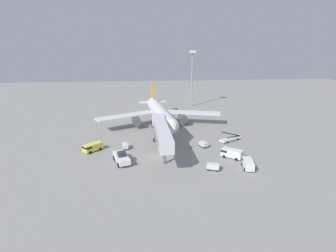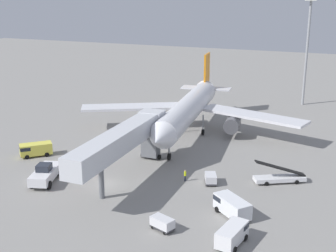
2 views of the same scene
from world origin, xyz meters
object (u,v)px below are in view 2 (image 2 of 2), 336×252
(baggage_cart_mid_right, at_px, (83,156))
(service_van_far_right, at_px, (233,233))
(airplane_at_gate, at_px, (189,109))
(belt_loader_truck, at_px, (280,177))
(jet_bridge, at_px, (125,139))
(apron_light_mast, at_px, (309,30))
(safety_cone_alpha, at_px, (109,154))
(service_van_rear_right, at_px, (35,149))
(service_van_mid_left, at_px, (231,205))
(baggage_cart_far_left, at_px, (211,178))
(ground_crew_worker_foreground, at_px, (185,175))
(pushback_tug, at_px, (45,173))
(baggage_cart_near_left, at_px, (162,223))

(baggage_cart_mid_right, bearing_deg, service_van_far_right, -27.76)
(airplane_at_gate, height_order, belt_loader_truck, airplane_at_gate)
(airplane_at_gate, relative_size, jet_bridge, 1.74)
(airplane_at_gate, height_order, apron_light_mast, apron_light_mast)
(safety_cone_alpha, bearing_deg, service_van_rear_right, -155.64)
(service_van_mid_left, relative_size, service_van_rear_right, 1.04)
(baggage_cart_far_left, distance_m, ground_crew_worker_foreground, 3.53)
(airplane_at_gate, distance_m, service_van_rear_right, 27.47)
(service_van_rear_right, height_order, safety_cone_alpha, service_van_rear_right)
(airplane_at_gate, relative_size, service_van_far_right, 8.71)
(pushback_tug, bearing_deg, baggage_cart_far_left, 21.24)
(service_van_far_right, bearing_deg, apron_light_mast, 90.65)
(belt_loader_truck, xyz_separation_m, service_van_far_right, (-1.86, -17.76, 0.37))
(baggage_cart_near_left, relative_size, safety_cone_alpha, 5.16)
(service_van_mid_left, height_order, safety_cone_alpha, service_van_mid_left)
(ground_crew_worker_foreground, bearing_deg, service_van_rear_right, 179.54)
(service_van_far_right, bearing_deg, baggage_cart_mid_right, 152.24)
(service_van_mid_left, distance_m, baggage_cart_mid_right, 26.90)
(airplane_at_gate, relative_size, safety_cone_alpha, 73.16)
(baggage_cart_mid_right, bearing_deg, safety_cone_alpha, 58.15)
(baggage_cart_far_left, bearing_deg, ground_crew_worker_foreground, -171.26)
(airplane_at_gate, distance_m, safety_cone_alpha, 17.65)
(ground_crew_worker_foreground, distance_m, apron_light_mast, 54.73)
(service_van_rear_right, bearing_deg, baggage_cart_far_left, 0.66)
(baggage_cart_mid_right, bearing_deg, ground_crew_worker_foreground, -3.76)
(pushback_tug, bearing_deg, airplane_at_gate, 68.78)
(belt_loader_truck, relative_size, baggage_cart_mid_right, 2.73)
(baggage_cart_far_left, distance_m, baggage_cart_mid_right, 20.64)
(service_van_rear_right, xyz_separation_m, baggage_cart_far_left, (28.84, 0.33, -0.41))
(jet_bridge, height_order, belt_loader_truck, jet_bridge)
(safety_cone_alpha, height_order, apron_light_mast, apron_light_mast)
(service_van_far_right, height_order, apron_light_mast, apron_light_mast)
(safety_cone_alpha, bearing_deg, ground_crew_worker_foreground, -18.82)
(service_van_mid_left, bearing_deg, baggage_cart_far_left, 122.54)
(service_van_far_right, height_order, safety_cone_alpha, service_van_far_right)
(service_van_rear_right, bearing_deg, ground_crew_worker_foreground, -0.46)
(jet_bridge, distance_m, service_van_mid_left, 17.66)
(airplane_at_gate, height_order, baggage_cart_mid_right, airplane_at_gate)
(pushback_tug, xyz_separation_m, service_van_mid_left, (25.92, 0.40, -0.03))
(baggage_cart_mid_right, bearing_deg, belt_loader_truck, 6.61)
(service_van_rear_right, distance_m, baggage_cart_near_left, 30.91)
(jet_bridge, xyz_separation_m, baggage_cart_far_left, (11.42, 2.85, -4.97))
(service_van_far_right, bearing_deg, airplane_at_gate, 116.92)
(baggage_cart_mid_right, distance_m, safety_cone_alpha, 4.61)
(ground_crew_worker_foreground, bearing_deg, baggage_cart_mid_right, 176.24)
(baggage_cart_far_left, bearing_deg, baggage_cart_mid_right, 178.36)
(service_van_rear_right, distance_m, baggage_cart_far_left, 28.85)
(pushback_tug, relative_size, service_van_far_right, 1.49)
(baggage_cart_near_left, distance_m, apron_light_mast, 67.26)
(baggage_cart_near_left, bearing_deg, service_van_mid_left, 45.82)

